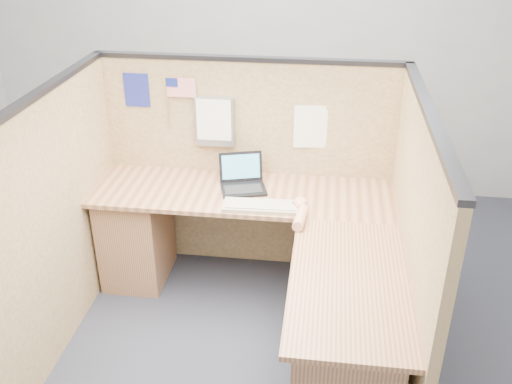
# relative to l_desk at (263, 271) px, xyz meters

# --- Properties ---
(floor) EXTENTS (5.00, 5.00, 0.00)m
(floor) POSITION_rel_l_desk_xyz_m (-0.18, -0.29, -0.39)
(floor) COLOR #20222E
(floor) RESTS_ON ground
(wall_back) EXTENTS (5.00, 0.00, 5.00)m
(wall_back) POSITION_rel_l_desk_xyz_m (-0.18, 1.96, 1.01)
(wall_back) COLOR gray
(wall_back) RESTS_ON floor
(cubicle_partitions) EXTENTS (2.06, 1.83, 1.53)m
(cubicle_partitions) POSITION_rel_l_desk_xyz_m (-0.18, 0.14, 0.38)
(cubicle_partitions) COLOR brown
(cubicle_partitions) RESTS_ON floor
(l_desk) EXTENTS (1.95, 1.75, 0.73)m
(l_desk) POSITION_rel_l_desk_xyz_m (0.00, 0.00, 0.00)
(l_desk) COLOR brown
(l_desk) RESTS_ON floor
(laptop) EXTENTS (0.33, 0.35, 0.21)m
(laptop) POSITION_rel_l_desk_xyz_m (-0.18, 0.47, 0.39)
(laptop) COLOR black
(laptop) RESTS_ON l_desk
(keyboard) EXTENTS (0.49, 0.18, 0.03)m
(keyboard) POSITION_rel_l_desk_xyz_m (-0.03, 0.19, 0.35)
(keyboard) COLOR #9D937A
(keyboard) RESTS_ON l_desk
(mouse) EXTENTS (0.10, 0.06, 0.04)m
(mouse) POSITION_rel_l_desk_xyz_m (0.20, 0.23, 0.36)
(mouse) COLOR silver
(mouse) RESTS_ON l_desk
(hand_forearm) EXTENTS (0.10, 0.34, 0.07)m
(hand_forearm) POSITION_rel_l_desk_xyz_m (0.21, 0.11, 0.37)
(hand_forearm) COLOR tan
(hand_forearm) RESTS_ON l_desk
(blue_poster) EXTENTS (0.17, 0.00, 0.23)m
(blue_poster) POSITION_rel_l_desk_xyz_m (-0.93, 0.68, 0.90)
(blue_poster) COLOR navy
(blue_poster) RESTS_ON cubicle_partitions
(american_flag) EXTENTS (0.20, 0.01, 0.34)m
(american_flag) POSITION_rel_l_desk_xyz_m (-0.65, 0.67, 0.92)
(american_flag) COLOR olive
(american_flag) RESTS_ON cubicle_partitions
(file_holder) EXTENTS (0.26, 0.05, 0.33)m
(file_holder) POSITION_rel_l_desk_xyz_m (-0.41, 0.66, 0.71)
(file_holder) COLOR slate
(file_holder) RESTS_ON cubicle_partitions
(paper_left) EXTENTS (0.20, 0.01, 0.25)m
(paper_left) POSITION_rel_l_desk_xyz_m (0.24, 0.68, 0.69)
(paper_left) COLOR white
(paper_left) RESTS_ON cubicle_partitions
(paper_right) EXTENTS (0.23, 0.02, 0.29)m
(paper_right) POSITION_rel_l_desk_xyz_m (0.23, 0.68, 0.69)
(paper_right) COLOR white
(paper_right) RESTS_ON cubicle_partitions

